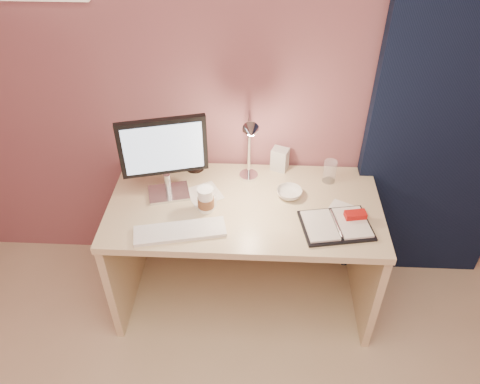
{
  "coord_description": "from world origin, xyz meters",
  "views": [
    {
      "loc": [
        0.06,
        -0.44,
        2.29
      ],
      "look_at": [
        -0.02,
        1.33,
        0.85
      ],
      "focal_mm": 35.0,
      "sensor_mm": 36.0,
      "label": 1
    }
  ],
  "objects_px": {
    "monitor": "(163,151)",
    "dark_jar": "(194,157)",
    "desk": "(245,226)",
    "planner": "(338,224)",
    "product_box": "(280,159)",
    "keyboard": "(180,231)",
    "clear_cup": "(330,171)",
    "coffee_cup": "(206,200)",
    "bowl": "(289,193)",
    "desk_lamp": "(247,146)",
    "lotion_bottle": "(211,200)"
  },
  "relations": [
    {
      "from": "coffee_cup",
      "to": "desk",
      "type": "bearing_deg",
      "value": 33.29
    },
    {
      "from": "keyboard",
      "to": "desk_lamp",
      "type": "xyz_separation_m",
      "value": [
        0.31,
        0.35,
        0.26
      ]
    },
    {
      "from": "desk",
      "to": "bowl",
      "type": "xyz_separation_m",
      "value": [
        0.23,
        0.0,
        0.25
      ]
    },
    {
      "from": "desk",
      "to": "planner",
      "type": "xyz_separation_m",
      "value": [
        0.46,
        -0.22,
        0.24
      ]
    },
    {
      "from": "coffee_cup",
      "to": "dark_jar",
      "type": "distance_m",
      "value": 0.36
    },
    {
      "from": "desk",
      "to": "monitor",
      "type": "height_order",
      "value": "monitor"
    },
    {
      "from": "clear_cup",
      "to": "product_box",
      "type": "relative_size",
      "value": 0.95
    },
    {
      "from": "monitor",
      "to": "desk_lamp",
      "type": "height_order",
      "value": "monitor"
    },
    {
      "from": "planner",
      "to": "product_box",
      "type": "distance_m",
      "value": 0.54
    },
    {
      "from": "coffee_cup",
      "to": "dark_jar",
      "type": "bearing_deg",
      "value": 105.9
    },
    {
      "from": "planner",
      "to": "lotion_bottle",
      "type": "bearing_deg",
      "value": 160.02
    },
    {
      "from": "lotion_bottle",
      "to": "desk_lamp",
      "type": "distance_m",
      "value": 0.32
    },
    {
      "from": "monitor",
      "to": "clear_cup",
      "type": "xyz_separation_m",
      "value": [
        0.85,
        0.16,
        -0.21
      ]
    },
    {
      "from": "keyboard",
      "to": "clear_cup",
      "type": "relative_size",
      "value": 3.48
    },
    {
      "from": "monitor",
      "to": "dark_jar",
      "type": "relative_size",
      "value": 3.1
    },
    {
      "from": "monitor",
      "to": "bowl",
      "type": "bearing_deg",
      "value": -13.7
    },
    {
      "from": "dark_jar",
      "to": "desk_lamp",
      "type": "bearing_deg",
      "value": -30.58
    },
    {
      "from": "monitor",
      "to": "bowl",
      "type": "xyz_separation_m",
      "value": [
        0.63,
        0.01,
        -0.25
      ]
    },
    {
      "from": "bowl",
      "to": "product_box",
      "type": "xyz_separation_m",
      "value": [
        -0.05,
        0.24,
        0.05
      ]
    },
    {
      "from": "clear_cup",
      "to": "dark_jar",
      "type": "bearing_deg",
      "value": 173.85
    },
    {
      "from": "desk",
      "to": "coffee_cup",
      "type": "relative_size",
      "value": 10.44
    },
    {
      "from": "keyboard",
      "to": "coffee_cup",
      "type": "distance_m",
      "value": 0.21
    },
    {
      "from": "desk",
      "to": "lotion_bottle",
      "type": "bearing_deg",
      "value": -147.86
    },
    {
      "from": "desk",
      "to": "coffee_cup",
      "type": "height_order",
      "value": "coffee_cup"
    },
    {
      "from": "planner",
      "to": "coffee_cup",
      "type": "xyz_separation_m",
      "value": [
        -0.65,
        0.09,
        0.05
      ]
    },
    {
      "from": "coffee_cup",
      "to": "product_box",
      "type": "xyz_separation_m",
      "value": [
        0.37,
        0.37,
        0.0
      ]
    },
    {
      "from": "monitor",
      "to": "clear_cup",
      "type": "distance_m",
      "value": 0.89
    },
    {
      "from": "coffee_cup",
      "to": "lotion_bottle",
      "type": "bearing_deg",
      "value": 41.41
    },
    {
      "from": "keyboard",
      "to": "dark_jar",
      "type": "xyz_separation_m",
      "value": [
        0.01,
        0.52,
        0.06
      ]
    },
    {
      "from": "desk",
      "to": "bowl",
      "type": "bearing_deg",
      "value": 0.35
    },
    {
      "from": "coffee_cup",
      "to": "desk_lamp",
      "type": "distance_m",
      "value": 0.34
    },
    {
      "from": "bowl",
      "to": "dark_jar",
      "type": "relative_size",
      "value": 0.89
    },
    {
      "from": "clear_cup",
      "to": "planner",
      "type": "bearing_deg",
      "value": -88.64
    },
    {
      "from": "desk",
      "to": "clear_cup",
      "type": "relative_size",
      "value": 11.16
    },
    {
      "from": "planner",
      "to": "dark_jar",
      "type": "relative_size",
      "value": 2.5
    },
    {
      "from": "desk",
      "to": "bowl",
      "type": "distance_m",
      "value": 0.34
    },
    {
      "from": "desk_lamp",
      "to": "monitor",
      "type": "bearing_deg",
      "value": -175.22
    },
    {
      "from": "product_box",
      "to": "desk_lamp",
      "type": "xyz_separation_m",
      "value": [
        -0.18,
        -0.19,
        0.21
      ]
    },
    {
      "from": "dark_jar",
      "to": "desk_lamp",
      "type": "relative_size",
      "value": 0.34
    },
    {
      "from": "dark_jar",
      "to": "desk",
      "type": "bearing_deg",
      "value": -37.55
    },
    {
      "from": "product_box",
      "to": "planner",
      "type": "bearing_deg",
      "value": -37.99
    },
    {
      "from": "keyboard",
      "to": "coffee_cup",
      "type": "relative_size",
      "value": 3.25
    },
    {
      "from": "coffee_cup",
      "to": "planner",
      "type": "bearing_deg",
      "value": -7.9
    },
    {
      "from": "coffee_cup",
      "to": "keyboard",
      "type": "bearing_deg",
      "value": -122.41
    },
    {
      "from": "planner",
      "to": "coffee_cup",
      "type": "distance_m",
      "value": 0.66
    },
    {
      "from": "monitor",
      "to": "planner",
      "type": "relative_size",
      "value": 1.24
    },
    {
      "from": "clear_cup",
      "to": "monitor",
      "type": "bearing_deg",
      "value": -169.51
    },
    {
      "from": "monitor",
      "to": "bowl",
      "type": "relative_size",
      "value": 3.46
    },
    {
      "from": "keyboard",
      "to": "coffee_cup",
      "type": "xyz_separation_m",
      "value": [
        0.11,
        0.17,
        0.05
      ]
    },
    {
      "from": "monitor",
      "to": "dark_jar",
      "type": "xyz_separation_m",
      "value": [
        0.11,
        0.24,
        -0.2
      ]
    }
  ]
}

